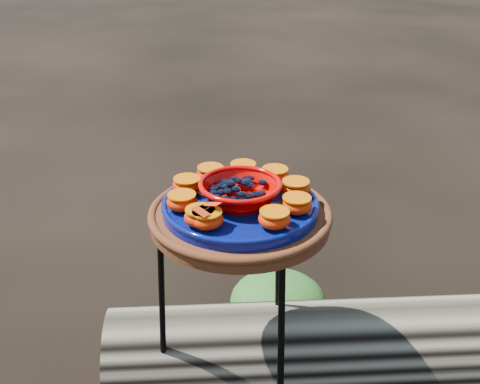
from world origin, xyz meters
The scene contains 19 objects.
plant_stand centered at (0.00, 0.00, 0.35)m, with size 0.44×0.44×0.70m, color black, non-canonical shape.
terracotta_saucer centered at (0.00, 0.00, 0.72)m, with size 0.43×0.43×0.03m, color #45220D.
cobalt_plate centered at (0.00, 0.00, 0.75)m, with size 0.37×0.37×0.02m, color #000536.
red_bowl centered at (0.00, 0.00, 0.78)m, with size 0.18×0.18×0.05m, color #C40200, non-canonical shape.
glass_gems centered at (0.00, 0.00, 0.82)m, with size 0.14×0.14×0.02m, color black, non-canonical shape.
orange_half_0 centered at (0.00, -0.14, 0.78)m, with size 0.07×0.07×0.04m, color #C12F00.
orange_half_1 centered at (0.13, -0.06, 0.78)m, with size 0.07×0.07×0.04m, color #C12F00.
orange_half_2 centered at (0.14, 0.03, 0.78)m, with size 0.07×0.07×0.04m, color #C12F00.
orange_half_3 centered at (0.09, 0.10, 0.78)m, with size 0.07×0.07×0.04m, color #C12F00.
orange_half_4 centered at (0.02, 0.14, 0.78)m, with size 0.07×0.07×0.04m, color #C12F00.
orange_half_5 centered at (-0.07, 0.12, 0.78)m, with size 0.07×0.07×0.04m, color #C12F00.
orange_half_6 centered at (-0.13, 0.06, 0.78)m, with size 0.07×0.07×0.04m, color #C12F00.
orange_half_7 centered at (-0.14, -0.03, 0.78)m, with size 0.07×0.07×0.04m, color #C12F00.
orange_half_8 centered at (-0.09, -0.10, 0.78)m, with size 0.07×0.07×0.04m, color #C12F00.
orange_half_9 centered at (-0.02, -0.14, 0.78)m, with size 0.07×0.07×0.04m, color #C12F00.
butterfly centered at (0.00, -0.14, 0.81)m, with size 0.08×0.05×0.01m, color red, non-canonical shape.
driftwood_log centered at (0.35, 0.40, 0.17)m, with size 1.79×0.47×0.34m, color black, non-canonical shape.
foliage_left centered at (-0.40, 0.10, 0.07)m, with size 0.26×0.26×0.13m, color #124613.
foliage_back centered at (-0.16, 0.51, 0.09)m, with size 0.35×0.35×0.18m, color #124613.
Camera 1 is at (0.67, -1.07, 1.42)m, focal length 45.00 mm.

